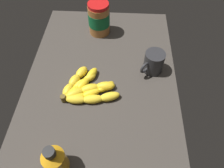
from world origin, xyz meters
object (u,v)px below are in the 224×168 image
at_px(banana_bunch, 86,89).
at_px(coffee_mug, 153,62).
at_px(peanut_butter_jar, 99,19).
at_px(honey_bottle, 55,160).

height_order(banana_bunch, coffee_mug, coffee_mug).
bearing_deg(peanut_butter_jar, honey_bottle, 173.88).
height_order(banana_bunch, peanut_butter_jar, peanut_butter_jar).
bearing_deg(honey_bottle, banana_bunch, -9.34).
relative_size(banana_bunch, coffee_mug, 2.31).
distance_m(honey_bottle, coffee_mug, 0.52).
xyz_separation_m(honey_bottle, coffee_mug, (0.41, -0.31, -0.01)).
relative_size(banana_bunch, peanut_butter_jar, 1.48).
height_order(honey_bottle, coffee_mug, honey_bottle).
xyz_separation_m(banana_bunch, peanut_butter_jar, (0.36, -0.02, 0.06)).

